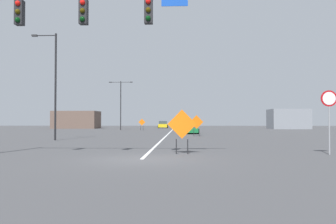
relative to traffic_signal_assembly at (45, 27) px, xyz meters
name	(u,v)px	position (x,y,z in m)	size (l,w,h in m)	color
ground	(142,159)	(4.07, 0.02, -5.53)	(186.73, 186.73, 0.00)	#444447
road_centre_stripe	(173,129)	(4.07, 51.89, -5.52)	(0.16, 103.74, 0.01)	white
traffic_signal_assembly	(45,27)	(0.00, 0.00, 0.00)	(11.04, 0.44, 7.17)	gray
stop_sign	(329,110)	(12.64, 2.31, -3.41)	(0.76, 0.07, 3.02)	gray
street_lamp_near_right	(54,81)	(-4.72, 13.53, -0.73)	(2.08, 0.24, 8.72)	black
street_lamp_near_left	(121,101)	(-4.82, 44.89, -0.55)	(4.08, 0.24, 8.37)	black
construction_sign_left_lane	(179,124)	(5.32, 40.24, -4.39)	(1.09, 0.24, 1.80)	orange
construction_sign_median_far	(196,123)	(7.20, 21.06, -4.17)	(1.40, 0.23, 2.15)	orange
construction_sign_median_near	(182,126)	(5.73, 2.40, -4.19)	(1.40, 0.12, 2.13)	orange
construction_sign_left_shoulder	(142,123)	(-0.98, 43.37, -4.31)	(1.14, 0.06, 1.91)	orange
car_yellow_approaching	(163,125)	(1.59, 60.90, -4.82)	(2.17, 4.32, 1.50)	gold
car_green_far	(190,129)	(6.68, 28.40, -4.96)	(2.13, 4.46, 1.18)	#196B38
roadside_building_west	(77,120)	(-15.94, 56.09, -3.76)	(8.84, 5.81, 3.54)	brown
roadside_building_east	(288,119)	(26.33, 53.90, -3.63)	(7.08, 5.80, 3.80)	gray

